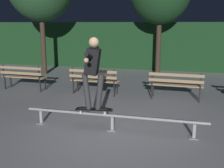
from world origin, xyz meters
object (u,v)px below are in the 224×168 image
(grind_rail, at_px, (113,118))
(skateboarder, at_px, (93,67))
(park_bench_leftmost, at_px, (23,75))
(park_bench_left_center, at_px, (94,79))
(skateboard, at_px, (93,110))
(park_bench_right_center, at_px, (176,83))

(grind_rail, xyz_separation_m, skateboarder, (-0.43, 0.00, 1.09))
(park_bench_leftmost, bearing_deg, park_bench_left_center, 0.00)
(skateboard, bearing_deg, grind_rail, -0.00)
(park_bench_right_center, bearing_deg, skateboard, -120.99)
(grind_rail, xyz_separation_m, park_bench_leftmost, (-3.92, 2.81, 0.26))
(skateboard, relative_size, skateboarder, 0.51)
(grind_rail, bearing_deg, skateboarder, 179.95)
(park_bench_leftmost, distance_m, park_bench_left_center, 2.59)
(skateboarder, xyz_separation_m, park_bench_leftmost, (-3.49, 2.81, -0.83))
(skateboard, xyz_separation_m, park_bench_left_center, (-0.90, 2.81, 0.10))
(skateboard, xyz_separation_m, skateboarder, (0.00, 0.00, 0.94))
(skateboard, bearing_deg, park_bench_leftmost, 141.15)
(park_bench_left_center, bearing_deg, skateboarder, -72.18)
(skateboarder, height_order, park_bench_leftmost, skateboarder)
(skateboarder, bearing_deg, grind_rail, -0.05)
(skateboarder, bearing_deg, park_bench_left_center, 107.82)
(park_bench_leftmost, height_order, park_bench_left_center, same)
(grind_rail, relative_size, skateboarder, 2.58)
(skateboard, bearing_deg, park_bench_right_center, 59.01)
(grind_rail, bearing_deg, skateboard, 180.00)
(grind_rail, distance_m, skateboarder, 1.17)
(skateboarder, bearing_deg, park_bench_right_center, 59.05)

